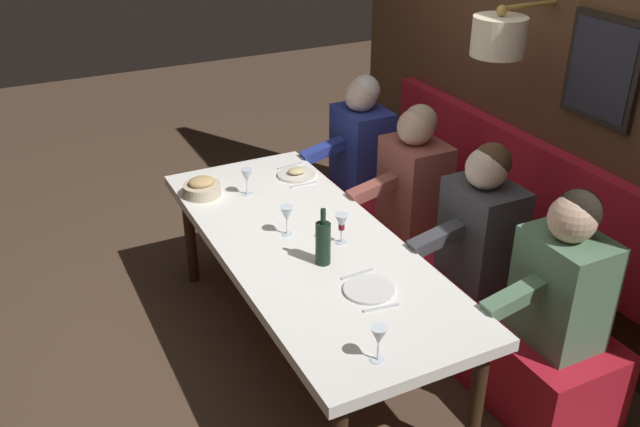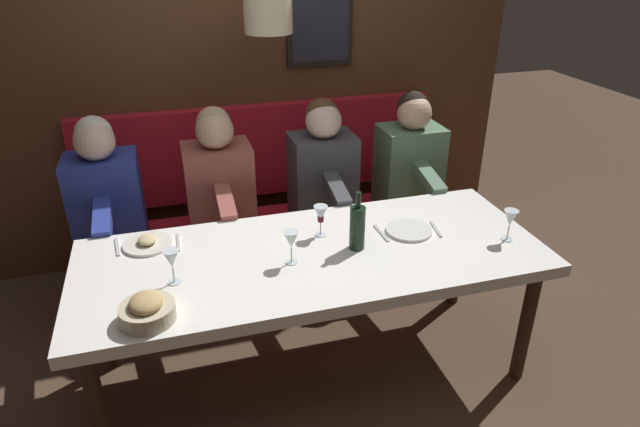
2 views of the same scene
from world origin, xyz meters
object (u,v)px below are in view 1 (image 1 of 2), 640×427
(diner_near, at_px, (482,219))
(bread_bowl, at_px, (202,188))
(wine_glass_0, at_px, (247,177))
(diner_far, at_px, (361,137))
(wine_bottle, at_px, (323,242))
(wine_glass_1, at_px, (287,215))
(diner_nearest, at_px, (564,274))
(wine_glass_3, at_px, (342,223))
(wine_glass_2, at_px, (379,337))
(diner_middle, at_px, (414,173))
(dining_table, at_px, (307,253))

(diner_near, xyz_separation_m, bread_bowl, (-1.20, 1.08, -0.03))
(diner_near, xyz_separation_m, wine_glass_0, (-0.96, 0.97, 0.04))
(diner_far, relative_size, wine_bottle, 2.64)
(diner_near, height_order, wine_glass_0, diner_near)
(diner_near, relative_size, wine_glass_1, 4.82)
(wine_glass_0, distance_m, wine_glass_1, 0.54)
(diner_nearest, height_order, diner_far, same)
(wine_glass_3, bearing_deg, diner_far, 56.02)
(diner_nearest, relative_size, wine_glass_2, 4.82)
(wine_glass_3, bearing_deg, wine_glass_2, -109.12)
(wine_glass_2, bearing_deg, diner_nearest, 3.51)
(diner_far, xyz_separation_m, wine_glass_3, (-0.73, -1.08, 0.04))
(diner_nearest, distance_m, diner_middle, 1.25)
(wine_glass_1, bearing_deg, diner_near, -24.60)
(diner_near, bearing_deg, bread_bowl, 138.00)
(diner_middle, distance_m, diner_far, 0.65)
(wine_glass_3, relative_size, bread_bowl, 0.75)
(diner_nearest, height_order, wine_glass_0, diner_nearest)
(diner_near, bearing_deg, dining_table, 160.64)
(dining_table, relative_size, wine_glass_1, 13.72)
(diner_near, distance_m, wine_glass_2, 1.23)
(wine_glass_0, relative_size, bread_bowl, 0.75)
(diner_near, bearing_deg, wine_glass_2, -147.36)
(dining_table, bearing_deg, diner_far, 48.39)
(dining_table, xyz_separation_m, wine_glass_1, (-0.06, 0.12, 0.18))
(diner_middle, relative_size, wine_glass_3, 4.82)
(wine_glass_3, bearing_deg, wine_bottle, -142.41)
(wine_glass_1, bearing_deg, wine_bottle, -82.85)
(diner_far, xyz_separation_m, wine_glass_1, (-0.94, -0.87, 0.04))
(diner_nearest, distance_m, wine_bottle, 1.14)
(diner_nearest, bearing_deg, bread_bowl, 125.54)
(dining_table, relative_size, diner_near, 2.85)
(diner_near, distance_m, wine_bottle, 0.90)
(diner_near, xyz_separation_m, diner_middle, (0.00, 0.65, 0.00))
(wine_glass_0, bearing_deg, wine_glass_1, -88.25)
(dining_table, height_order, wine_glass_3, wine_glass_3)
(dining_table, height_order, wine_bottle, wine_bottle)
(dining_table, relative_size, diner_middle, 2.85)
(diner_near, distance_m, bread_bowl, 1.61)
(diner_middle, relative_size, wine_glass_1, 4.82)
(wine_glass_1, distance_m, wine_bottle, 0.34)
(diner_near, relative_size, diner_middle, 1.00)
(bread_bowl, bearing_deg, diner_far, 10.53)
(wine_bottle, height_order, bread_bowl, wine_bottle)
(diner_nearest, height_order, wine_bottle, diner_nearest)
(wine_glass_3, bearing_deg, diner_near, -17.34)
(diner_middle, distance_m, wine_glass_0, 1.01)
(diner_middle, xyz_separation_m, wine_glass_0, (-0.96, 0.31, 0.04))
(wine_glass_3, distance_m, wine_bottle, 0.22)
(wine_glass_1, relative_size, bread_bowl, 0.75)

